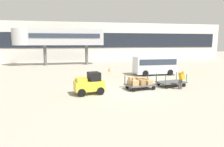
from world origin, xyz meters
name	(u,v)px	position (x,y,z in m)	size (l,w,h in m)	color
ground_plane	(129,92)	(0.00, 0.00, 0.00)	(120.00, 120.00, 0.00)	#A8A08E
apron_lead_line	(141,75)	(3.80, 7.67, 0.00)	(16.71, 0.20, 0.01)	yellow
terminal_building	(92,42)	(0.00, 25.98, 3.78)	(55.25, 2.51, 7.55)	silver
jet_bridge	(55,37)	(-6.55, 19.99, 4.53)	(14.33, 3.00, 5.88)	#B7B7BC
baggage_tug	(90,84)	(-2.97, -0.09, 0.75)	(2.26, 1.53, 1.58)	gold
baggage_cart_lead	(139,83)	(1.05, 0.62, 0.52)	(3.08, 1.77, 1.10)	#4C4C4F
baggage_cart_middle	(171,82)	(4.08, 1.11, 0.35)	(3.08, 1.77, 1.10)	#4C4C4F
baggage_handler	(181,79)	(4.31, -0.09, 0.87)	(0.52, 0.53, 1.56)	#4C4C4C
shuttle_van	(155,64)	(5.28, 7.29, 1.23)	(4.82, 2.00, 2.10)	silver
safety_cone_near	(109,69)	(0.63, 11.09, 0.28)	(0.36, 0.36, 0.55)	orange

